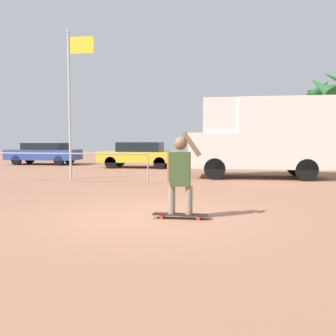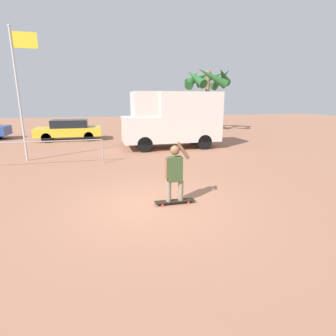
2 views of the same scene
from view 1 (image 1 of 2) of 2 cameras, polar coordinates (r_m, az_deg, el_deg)
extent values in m
plane|color=#A36B51|center=(7.54, -2.24, -7.39)|extent=(80.00, 80.00, 0.00)
cube|color=black|center=(7.33, 1.88, -7.09)|extent=(1.08, 0.24, 0.02)
cylinder|color=red|center=(7.29, -1.02, -7.50)|extent=(0.07, 0.03, 0.07)
cylinder|color=red|center=(7.48, -0.77, -7.20)|extent=(0.07, 0.03, 0.07)
cylinder|color=red|center=(7.21, 4.64, -7.65)|extent=(0.07, 0.03, 0.07)
cylinder|color=red|center=(7.40, 4.75, -7.35)|extent=(0.07, 0.03, 0.07)
cylinder|color=gray|center=(7.30, 0.57, -4.88)|extent=(0.14, 0.14, 0.55)
cylinder|color=gray|center=(7.26, 3.22, -4.94)|extent=(0.14, 0.14, 0.55)
cube|color=#384C28|center=(7.21, 1.90, -0.18)|extent=(0.37, 0.22, 0.66)
sphere|color=brown|center=(7.18, 1.91, 3.75)|extent=(0.25, 0.25, 0.25)
cylinder|color=brown|center=(7.23, 0.19, 0.13)|extent=(0.09, 0.09, 0.58)
cylinder|color=brown|center=(7.16, 3.64, 3.59)|extent=(0.38, 0.09, 0.48)
cylinder|color=black|center=(14.54, 7.14, -0.12)|extent=(0.83, 0.28, 0.83)
cylinder|color=black|center=(16.47, 7.34, 0.39)|extent=(0.83, 0.28, 0.83)
cylinder|color=black|center=(14.84, 20.35, -0.27)|extent=(0.83, 0.28, 0.83)
cylinder|color=black|center=(16.73, 19.03, 0.25)|extent=(0.83, 0.28, 0.83)
cube|color=silver|center=(15.48, 6.97, 2.73)|extent=(1.91, 2.21, 1.40)
cube|color=black|center=(15.49, 5.56, 3.78)|extent=(0.04, 1.88, 0.70)
cube|color=silver|center=(15.62, 17.11, 5.05)|extent=(3.56, 2.21, 2.74)
cube|color=silver|center=(15.49, 8.09, 7.79)|extent=(1.34, 2.04, 1.34)
cylinder|color=black|center=(20.26, -8.71, 0.83)|extent=(0.64, 0.22, 0.64)
cylinder|color=black|center=(21.85, -7.40, 1.09)|extent=(0.64, 0.22, 0.64)
cylinder|color=black|center=(19.63, -1.29, 0.77)|extent=(0.64, 0.22, 0.64)
cylinder|color=black|center=(21.26, -0.51, 1.04)|extent=(0.64, 0.22, 0.64)
cube|color=gold|center=(20.69, -4.51, 1.73)|extent=(4.28, 1.88, 0.57)
cube|color=black|center=(20.65, -4.23, 3.23)|extent=(2.36, 1.65, 0.52)
cylinder|color=black|center=(24.53, -22.09, 1.12)|extent=(0.60, 0.22, 0.60)
cylinder|color=black|center=(25.88, -20.32, 1.31)|extent=(0.60, 0.22, 0.60)
cylinder|color=black|center=(23.24, -16.28, 1.10)|extent=(0.60, 0.22, 0.60)
cylinder|color=black|center=(24.66, -14.74, 1.31)|extent=(0.60, 0.22, 0.60)
cube|color=#2D4793|center=(24.53, -18.42, 1.95)|extent=(4.42, 1.78, 0.63)
cube|color=black|center=(24.47, -18.22, 3.17)|extent=(2.43, 1.57, 0.41)
cone|color=#235B28|center=(24.98, 23.54, 11.04)|extent=(2.84, 1.42, 1.63)
cone|color=#235B28|center=(24.34, 22.17, 11.02)|extent=(2.22, 2.58, 1.94)
cone|color=#235B28|center=(23.18, 22.27, 11.44)|extent=(1.41, 2.80, 1.86)
cylinder|color=#B7B7BC|center=(15.14, -14.77, 8.97)|extent=(0.09, 0.09, 5.59)
sphere|color=#B7B7BC|center=(15.64, -14.98, 19.42)|extent=(0.12, 0.12, 0.12)
cube|color=yellow|center=(15.31, -13.05, 17.79)|extent=(0.96, 0.02, 0.63)
cylinder|color=#99999E|center=(13.57, -14.69, 2.14)|extent=(5.57, 0.05, 0.05)
cylinder|color=#99999E|center=(12.74, -3.08, -0.22)|extent=(0.04, 0.04, 1.05)
camera|label=2|loc=(3.04, -65.88, 24.37)|focal=28.00mm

